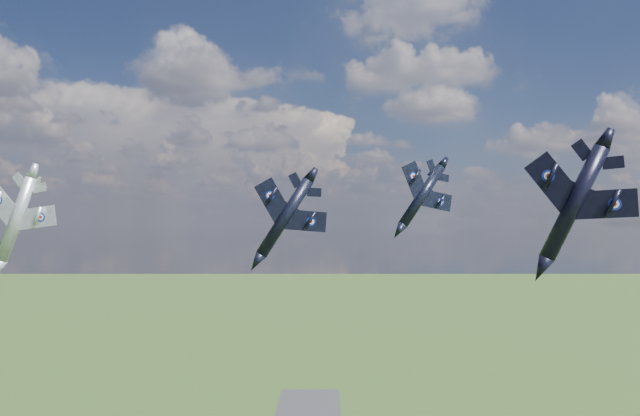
# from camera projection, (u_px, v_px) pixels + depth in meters

# --- Properties ---
(jet_lead_navy) EXTENTS (11.66, 15.65, 8.40)m
(jet_lead_navy) POSITION_uv_depth(u_px,v_px,m) (285.00, 217.00, 77.00)
(jet_lead_navy) COLOR black
(jet_right_navy) EXTENTS (14.77, 17.32, 7.30)m
(jet_right_navy) POSITION_uv_depth(u_px,v_px,m) (574.00, 203.00, 54.54)
(jet_right_navy) COLOR black
(jet_high_navy) EXTENTS (16.58, 18.98, 9.54)m
(jet_high_navy) POSITION_uv_depth(u_px,v_px,m) (422.00, 196.00, 96.20)
(jet_high_navy) COLOR black
(jet_left_silver) EXTENTS (11.51, 14.56, 5.98)m
(jet_left_silver) POSITION_uv_depth(u_px,v_px,m) (17.00, 219.00, 69.12)
(jet_left_silver) COLOR #9CA0A6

